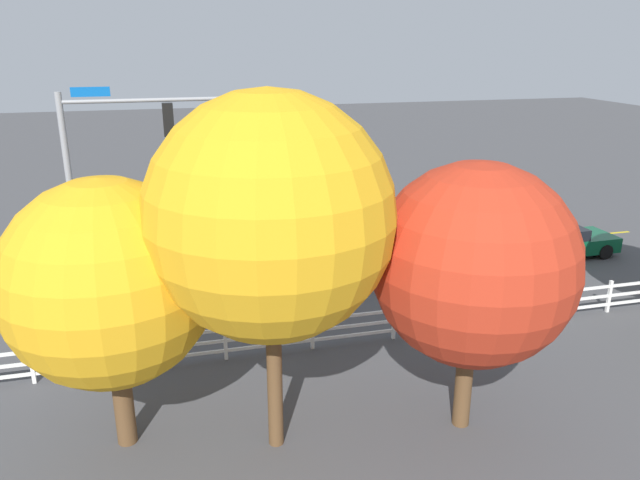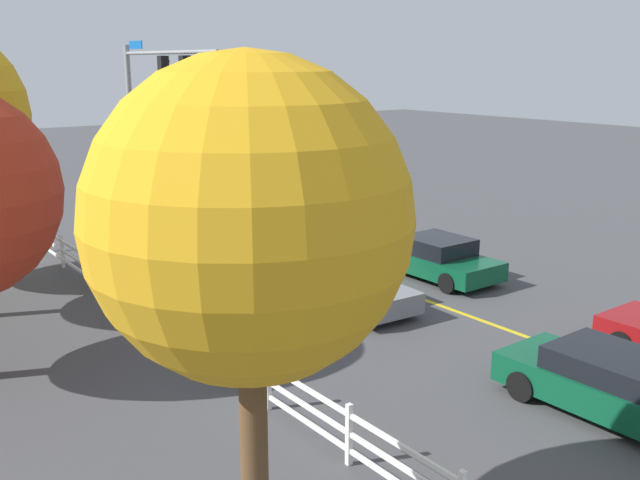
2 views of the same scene
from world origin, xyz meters
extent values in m
plane|color=#444447|center=(0.00, 0.00, 0.00)|extent=(120.00, 120.00, 0.00)
cube|color=gold|center=(-4.00, 0.00, 0.00)|extent=(28.00, 0.16, 0.01)
cylinder|color=gray|center=(6.34, 4.10, 3.73)|extent=(0.20, 0.20, 7.45)
cylinder|color=gray|center=(2.95, 4.10, 7.15)|extent=(6.78, 0.12, 0.12)
cube|color=#0C59B2|center=(5.44, 4.12, 7.43)|extent=(1.10, 0.03, 0.28)
cube|color=black|center=(3.29, 4.10, 6.55)|extent=(0.32, 0.28, 1.00)
sphere|color=red|center=(3.29, 3.95, 6.87)|extent=(0.17, 0.17, 0.17)
sphere|color=orange|center=(3.29, 3.95, 6.55)|extent=(0.17, 0.17, 0.17)
sphere|color=#148C19|center=(3.29, 3.95, 6.23)|extent=(0.17, 0.17, 0.17)
cube|color=black|center=(1.69, 4.10, 6.55)|extent=(0.32, 0.28, 1.00)
sphere|color=red|center=(1.69, 3.95, 6.87)|extent=(0.17, 0.17, 0.17)
sphere|color=orange|center=(1.69, 3.95, 6.55)|extent=(0.17, 0.17, 0.17)
sphere|color=#148C19|center=(1.69, 3.95, 6.23)|extent=(0.17, 0.17, 0.17)
cube|color=#0C4C2D|center=(-12.62, 2.10, 0.54)|extent=(4.84, 2.01, 0.63)
cube|color=black|center=(-12.38, 2.11, 1.08)|extent=(2.22, 1.76, 0.45)
cylinder|color=black|center=(-10.96, 1.26, 0.32)|extent=(0.65, 0.24, 0.64)
cylinder|color=black|center=(-11.01, 3.03, 0.32)|extent=(0.65, 0.24, 0.64)
cylinder|color=black|center=(-10.95, -0.77, 0.32)|extent=(0.64, 0.23, 0.64)
cube|color=slate|center=(-4.12, 2.12, 0.51)|extent=(4.56, 2.11, 0.57)
cube|color=black|center=(-3.90, 2.11, 1.08)|extent=(2.08, 1.80, 0.57)
cylinder|color=black|center=(-5.68, 1.30, 0.32)|extent=(0.65, 0.25, 0.64)
cylinder|color=black|center=(-5.60, 3.08, 0.32)|extent=(0.65, 0.25, 0.64)
cylinder|color=black|center=(-2.65, 1.16, 0.32)|extent=(0.65, 0.25, 0.64)
cylinder|color=black|center=(-2.56, 2.94, 0.32)|extent=(0.65, 0.25, 0.64)
cube|color=#0C4C2D|center=(-3.44, -1.94, 0.52)|extent=(4.73, 1.95, 0.59)
cube|color=black|center=(-3.68, -1.94, 1.08)|extent=(2.02, 1.75, 0.53)
cylinder|color=black|center=(-1.83, -1.03, 0.32)|extent=(0.64, 0.22, 0.64)
cylinder|color=black|center=(-1.83, -2.85, 0.32)|extent=(0.64, 0.22, 0.64)
cylinder|color=black|center=(-5.05, -1.03, 0.32)|extent=(0.64, 0.22, 0.64)
cylinder|color=black|center=(-5.05, -2.85, 0.32)|extent=(0.64, 0.22, 0.64)
cylinder|color=#3F3F42|center=(4.88, 3.97, 0.42)|extent=(0.16, 0.16, 0.85)
cylinder|color=#3F3F42|center=(4.96, 3.79, 0.42)|extent=(0.16, 0.16, 0.85)
cube|color=red|center=(4.92, 3.88, 1.16)|extent=(0.41, 0.47, 0.62)
sphere|color=tan|center=(4.92, 3.88, 1.58)|extent=(0.22, 0.22, 0.22)
cube|color=white|center=(-10.80, 7.47, 0.57)|extent=(0.10, 0.10, 1.15)
cube|color=white|center=(-8.20, 7.47, 0.57)|extent=(0.10, 0.10, 1.15)
cube|color=white|center=(-5.60, 7.47, 0.57)|extent=(0.10, 0.10, 1.15)
cube|color=white|center=(-3.00, 7.47, 0.57)|extent=(0.10, 0.10, 1.15)
cube|color=white|center=(-0.40, 7.47, 0.57)|extent=(0.10, 0.10, 1.15)
cube|color=white|center=(2.20, 7.47, 0.57)|extent=(0.10, 0.10, 1.15)
cube|color=white|center=(4.80, 7.47, 0.57)|extent=(0.10, 0.10, 1.15)
cube|color=white|center=(7.40, 7.47, 0.57)|extent=(0.10, 0.10, 1.15)
cube|color=white|center=(10.00, 7.47, 0.57)|extent=(0.10, 0.10, 1.15)
cube|color=white|center=(-3.00, 7.47, 0.95)|extent=(26.00, 0.06, 0.09)
cube|color=white|center=(-3.00, 7.47, 0.60)|extent=(26.00, 0.06, 0.09)
cube|color=white|center=(-3.00, 7.47, 0.28)|extent=(26.00, 0.06, 0.09)
cylinder|color=brown|center=(-12.17, 10.20, 1.73)|extent=(0.37, 0.37, 3.46)
sphere|color=gold|center=(-12.17, 10.20, 4.99)|extent=(4.08, 4.08, 4.08)
camera|label=1|loc=(3.44, 23.40, 8.96)|focal=34.09mm
camera|label=2|loc=(-19.65, 14.68, 6.87)|focal=40.74mm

